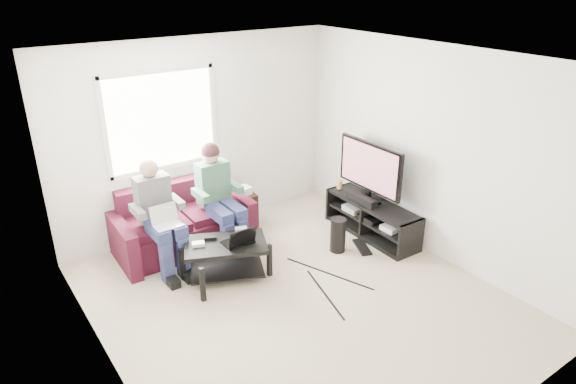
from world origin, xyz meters
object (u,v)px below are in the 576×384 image
(tv_stand, at_px, (372,220))
(subwoofer, at_px, (338,235))
(coffee_table, at_px, (226,252))
(end_table, at_px, (243,209))
(tv, at_px, (370,169))
(sofa, at_px, (183,225))

(tv_stand, height_order, subwoofer, tv_stand)
(coffee_table, xyz_separation_m, subwoofer, (1.47, -0.28, -0.12))
(subwoofer, bearing_deg, tv_stand, 5.57)
(subwoofer, bearing_deg, end_table, 115.88)
(tv, relative_size, subwoofer, 2.43)
(end_table, bearing_deg, tv, -41.59)
(subwoofer, bearing_deg, coffee_table, 169.41)
(tv, bearing_deg, subwoofer, -165.91)
(tv_stand, bearing_deg, coffee_table, 174.32)
(tv_stand, bearing_deg, tv, 91.47)
(coffee_table, xyz_separation_m, tv, (2.13, -0.11, 0.60))
(tv, bearing_deg, sofa, 153.78)
(tv_stand, relative_size, subwoofer, 3.20)
(sofa, bearing_deg, coffee_table, -84.62)
(coffee_table, height_order, tv, tv)
(coffee_table, height_order, end_table, end_table)
(tv_stand, distance_m, end_table, 1.79)
(tv, height_order, subwoofer, tv)
(coffee_table, bearing_deg, sofa, 95.38)
(subwoofer, relative_size, end_table, 0.77)
(tv_stand, distance_m, tv, 0.73)
(coffee_table, relative_size, tv, 0.99)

